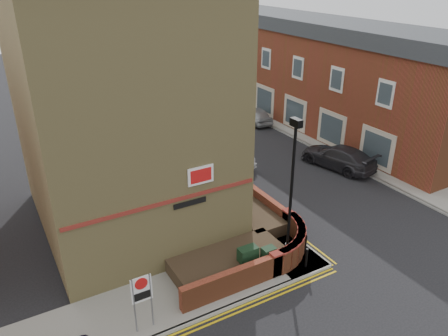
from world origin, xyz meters
TOP-DOWN VIEW (x-y plane):
  - ground at (0.00, 0.00)m, footprint 120.00×120.00m
  - pavement_corner at (-3.50, 1.50)m, footprint 13.00×3.00m
  - pavement_main at (2.00, 16.00)m, footprint 2.00×32.00m
  - pavement_far at (13.00, 13.00)m, footprint 4.00×40.00m
  - kerb_side at (-3.50, 0.00)m, footprint 13.00×0.15m
  - kerb_main_near at (3.00, 16.00)m, footprint 0.15×32.00m
  - kerb_main_far at (11.00, 13.00)m, footprint 0.15×40.00m
  - yellow_lines_side at (-3.50, -0.25)m, footprint 13.00×0.28m
  - yellow_lines_main at (3.25, 16.00)m, footprint 0.28×32.00m
  - corner_building at (-2.84, 8.00)m, footprint 8.95×10.40m
  - garden_wall at (0.00, 2.50)m, footprint 6.80×6.00m
  - lamppost at (1.60, 1.20)m, footprint 0.25×0.50m
  - utility_cabinet_large at (-0.30, 1.30)m, footprint 0.80×0.45m
  - utility_cabinet_small at (0.50, 1.00)m, footprint 0.55×0.40m
  - bollard_near at (2.00, 0.40)m, footprint 0.11×0.11m
  - bollard_far at (2.60, 1.20)m, footprint 0.11×0.11m
  - zone_sign at (-5.00, 0.50)m, footprint 0.72×0.07m
  - far_terrace at (14.50, 17.00)m, footprint 5.40×30.40m
  - far_terrace_cream at (14.50, 38.00)m, footprint 5.40×12.40m
  - tree_near at (2.00, 14.05)m, footprint 3.64×3.65m
  - tree_mid at (2.00, 22.05)m, footprint 4.03×4.03m
  - tree_far at (2.00, 30.05)m, footprint 3.81×3.81m
  - traffic_light_assembly at (2.40, 25.00)m, footprint 0.20×0.16m
  - silver_car_near at (3.83, 11.15)m, footprint 3.40×4.92m
  - red_car_main at (5.00, 20.77)m, footprint 2.55×5.20m
  - grey_car_far at (10.25, 7.38)m, footprint 2.98×5.18m
  - silver_car_far at (10.50, 17.06)m, footprint 1.99×3.94m

SIDE VIEW (x-z plane):
  - ground at x=0.00m, z-range 0.00..0.00m
  - garden_wall at x=0.00m, z-range -0.60..0.60m
  - yellow_lines_side at x=-3.50m, z-range 0.00..0.01m
  - yellow_lines_main at x=3.25m, z-range 0.00..0.01m
  - pavement_corner at x=-3.50m, z-range 0.00..0.12m
  - pavement_main at x=2.00m, z-range 0.00..0.12m
  - pavement_far at x=13.00m, z-range 0.00..0.12m
  - kerb_side at x=-3.50m, z-range 0.00..0.12m
  - kerb_main_near at x=3.00m, z-range 0.00..0.12m
  - kerb_main_far at x=11.00m, z-range 0.00..0.12m
  - bollard_near at x=2.00m, z-range 0.12..1.02m
  - bollard_far at x=2.60m, z-range 0.12..1.02m
  - silver_car_far at x=10.50m, z-range 0.00..1.29m
  - utility_cabinet_small at x=0.50m, z-range 0.12..1.22m
  - grey_car_far at x=10.25m, z-range 0.00..1.41m
  - red_car_main at x=5.00m, z-range 0.00..1.42m
  - utility_cabinet_large at x=-0.30m, z-range 0.12..1.32m
  - silver_car_near at x=3.83m, z-range 0.00..1.54m
  - zone_sign at x=-5.00m, z-range 0.54..2.74m
  - traffic_light_assembly at x=2.40m, z-range 0.68..4.88m
  - lamppost at x=1.60m, z-range 0.19..6.49m
  - far_terrace at x=14.50m, z-range 0.04..8.04m
  - far_terrace_cream at x=14.50m, z-range 0.05..8.05m
  - tree_near at x=2.00m, z-range 1.35..8.05m
  - tree_far at x=2.00m, z-range 1.41..8.42m
  - tree_mid at x=2.00m, z-range 1.49..8.91m
  - corner_building at x=-2.84m, z-range -0.57..13.03m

